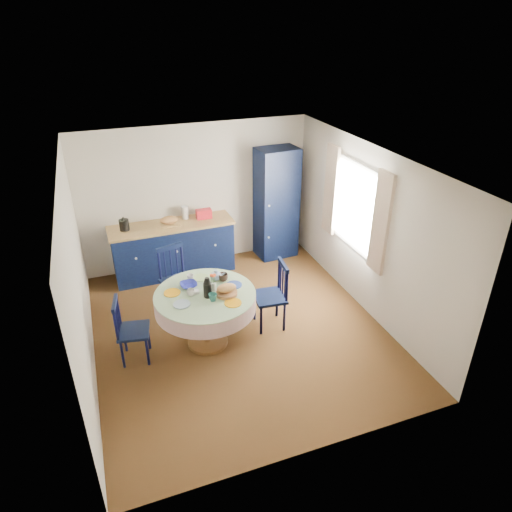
{
  "coord_description": "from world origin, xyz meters",
  "views": [
    {
      "loc": [
        -1.61,
        -5.1,
        4.07
      ],
      "look_at": [
        0.35,
        0.2,
        1.04
      ],
      "focal_mm": 32.0,
      "sensor_mm": 36.0,
      "label": 1
    }
  ],
  "objects_px": {
    "mug_b": "(213,297)",
    "kitchen_counter": "(173,248)",
    "pantry_cabinet": "(276,204)",
    "chair_far": "(176,279)",
    "chair_left": "(130,330)",
    "mug_c": "(223,277)",
    "dining_table": "(206,301)",
    "mug_a": "(191,292)",
    "cobalt_bowl": "(189,285)",
    "mug_d": "(190,278)",
    "chair_right": "(272,295)"
  },
  "relations": [
    {
      "from": "kitchen_counter",
      "to": "dining_table",
      "type": "height_order",
      "value": "kitchen_counter"
    },
    {
      "from": "mug_b",
      "to": "kitchen_counter",
      "type": "bearing_deg",
      "value": 92.18
    },
    {
      "from": "mug_a",
      "to": "mug_b",
      "type": "relative_size",
      "value": 0.98
    },
    {
      "from": "pantry_cabinet",
      "to": "mug_a",
      "type": "bearing_deg",
      "value": -139.03
    },
    {
      "from": "mug_a",
      "to": "cobalt_bowl",
      "type": "xyz_separation_m",
      "value": [
        0.02,
        0.21,
        -0.01
      ]
    },
    {
      "from": "kitchen_counter",
      "to": "chair_right",
      "type": "bearing_deg",
      "value": -63.84
    },
    {
      "from": "chair_far",
      "to": "mug_b",
      "type": "distance_m",
      "value": 1.26
    },
    {
      "from": "pantry_cabinet",
      "to": "cobalt_bowl",
      "type": "distance_m",
      "value": 2.82
    },
    {
      "from": "chair_right",
      "to": "cobalt_bowl",
      "type": "relative_size",
      "value": 4.44
    },
    {
      "from": "chair_right",
      "to": "mug_c",
      "type": "height_order",
      "value": "chair_right"
    },
    {
      "from": "kitchen_counter",
      "to": "chair_far",
      "type": "xyz_separation_m",
      "value": [
        -0.17,
        -1.13,
        0.04
      ]
    },
    {
      "from": "cobalt_bowl",
      "to": "kitchen_counter",
      "type": "bearing_deg",
      "value": 86.05
    },
    {
      "from": "chair_left",
      "to": "chair_right",
      "type": "distance_m",
      "value": 2.0
    },
    {
      "from": "kitchen_counter",
      "to": "mug_c",
      "type": "height_order",
      "value": "kitchen_counter"
    },
    {
      "from": "pantry_cabinet",
      "to": "mug_c",
      "type": "relative_size",
      "value": 14.88
    },
    {
      "from": "chair_left",
      "to": "mug_d",
      "type": "xyz_separation_m",
      "value": [
        0.9,
        0.36,
        0.39
      ]
    },
    {
      "from": "mug_a",
      "to": "mug_c",
      "type": "relative_size",
      "value": 0.8
    },
    {
      "from": "mug_b",
      "to": "mug_c",
      "type": "distance_m",
      "value": 0.51
    },
    {
      "from": "chair_left",
      "to": "dining_table",
      "type": "bearing_deg",
      "value": -81.1
    },
    {
      "from": "chair_left",
      "to": "mug_d",
      "type": "distance_m",
      "value": 1.04
    },
    {
      "from": "dining_table",
      "to": "cobalt_bowl",
      "type": "relative_size",
      "value": 5.89
    },
    {
      "from": "pantry_cabinet",
      "to": "chair_far",
      "type": "height_order",
      "value": "pantry_cabinet"
    },
    {
      "from": "kitchen_counter",
      "to": "mug_a",
      "type": "relative_size",
      "value": 19.29
    },
    {
      "from": "mug_a",
      "to": "cobalt_bowl",
      "type": "relative_size",
      "value": 0.48
    },
    {
      "from": "chair_left",
      "to": "mug_c",
      "type": "relative_size",
      "value": 6.74
    },
    {
      "from": "mug_b",
      "to": "mug_c",
      "type": "relative_size",
      "value": 0.81
    },
    {
      "from": "dining_table",
      "to": "pantry_cabinet",
      "type": "bearing_deg",
      "value": 48.66
    },
    {
      "from": "kitchen_counter",
      "to": "mug_b",
      "type": "xyz_separation_m",
      "value": [
        0.09,
        -2.31,
        0.39
      ]
    },
    {
      "from": "chair_left",
      "to": "mug_d",
      "type": "height_order",
      "value": "chair_left"
    },
    {
      "from": "cobalt_bowl",
      "to": "dining_table",
      "type": "bearing_deg",
      "value": -54.62
    },
    {
      "from": "kitchen_counter",
      "to": "dining_table",
      "type": "bearing_deg",
      "value": -89.86
    },
    {
      "from": "mug_b",
      "to": "mug_c",
      "type": "height_order",
      "value": "mug_c"
    },
    {
      "from": "chair_left",
      "to": "chair_right",
      "type": "xyz_separation_m",
      "value": [
        2.0,
        0.06,
        0.05
      ]
    },
    {
      "from": "kitchen_counter",
      "to": "mug_d",
      "type": "relative_size",
      "value": 21.25
    },
    {
      "from": "chair_right",
      "to": "mug_a",
      "type": "height_order",
      "value": "chair_right"
    },
    {
      "from": "mug_c",
      "to": "chair_far",
      "type": "bearing_deg",
      "value": 124.86
    },
    {
      "from": "pantry_cabinet",
      "to": "mug_a",
      "type": "height_order",
      "value": "pantry_cabinet"
    },
    {
      "from": "mug_d",
      "to": "cobalt_bowl",
      "type": "height_order",
      "value": "mug_d"
    },
    {
      "from": "mug_d",
      "to": "pantry_cabinet",
      "type": "bearing_deg",
      "value": 41.37
    },
    {
      "from": "mug_c",
      "to": "mug_b",
      "type": "bearing_deg",
      "value": -121.6
    },
    {
      "from": "mug_b",
      "to": "chair_far",
      "type": "bearing_deg",
      "value": 102.28
    },
    {
      "from": "pantry_cabinet",
      "to": "mug_b",
      "type": "height_order",
      "value": "pantry_cabinet"
    },
    {
      "from": "dining_table",
      "to": "mug_c",
      "type": "relative_size",
      "value": 9.84
    },
    {
      "from": "pantry_cabinet",
      "to": "kitchen_counter",
      "type": "bearing_deg",
      "value": 176.45
    },
    {
      "from": "chair_far",
      "to": "mug_a",
      "type": "bearing_deg",
      "value": -102.3
    },
    {
      "from": "kitchen_counter",
      "to": "chair_left",
      "type": "height_order",
      "value": "kitchen_counter"
    },
    {
      "from": "dining_table",
      "to": "chair_left",
      "type": "distance_m",
      "value": 1.03
    },
    {
      "from": "mug_c",
      "to": "mug_d",
      "type": "relative_size",
      "value": 1.38
    },
    {
      "from": "chair_far",
      "to": "chair_right",
      "type": "xyz_separation_m",
      "value": [
        1.2,
        -0.89,
        -0.01
      ]
    },
    {
      "from": "chair_left",
      "to": "mug_c",
      "type": "height_order",
      "value": "mug_c"
    }
  ]
}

